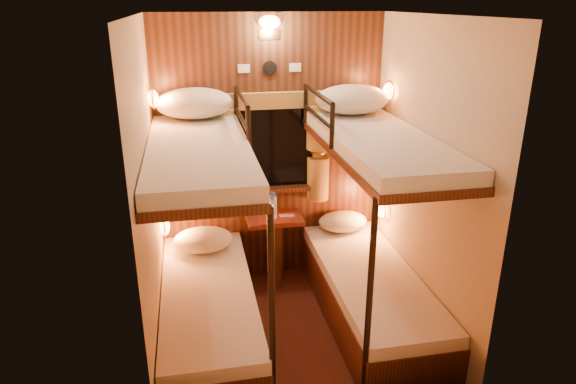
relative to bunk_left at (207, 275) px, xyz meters
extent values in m
plane|color=black|center=(0.65, -0.07, -0.56)|extent=(2.10, 2.10, 0.00)
plane|color=silver|center=(0.65, -0.07, 1.84)|extent=(2.10, 2.10, 0.00)
plane|color=#C6B293|center=(0.65, 0.98, 0.64)|extent=(2.40, 0.00, 2.40)
plane|color=#C6B293|center=(0.65, -1.12, 0.64)|extent=(2.40, 0.00, 2.40)
plane|color=#C6B293|center=(-0.35, -0.07, 0.64)|extent=(0.00, 2.40, 2.40)
plane|color=#C6B293|center=(1.65, -0.07, 0.64)|extent=(0.00, 2.40, 2.40)
cube|color=black|center=(0.65, 0.97, 0.64)|extent=(2.00, 0.03, 2.40)
cube|color=black|center=(0.00, 0.00, -0.38)|extent=(0.70, 1.90, 0.35)
cube|color=silver|center=(0.00, 0.00, -0.16)|extent=(0.68, 1.88, 0.10)
cube|color=black|center=(0.00, 0.00, 0.89)|extent=(0.70, 1.90, 0.06)
cube|color=silver|center=(0.00, 0.00, 0.97)|extent=(0.68, 1.88, 0.10)
cylinder|color=black|center=(0.35, -0.90, 0.17)|extent=(0.04, 0.04, 1.45)
cylinder|color=black|center=(0.35, 0.88, 1.08)|extent=(0.04, 0.04, 0.32)
cylinder|color=black|center=(0.35, 0.03, 1.08)|extent=(0.04, 0.04, 0.32)
cylinder|color=black|center=(0.35, 0.46, 1.24)|extent=(0.04, 0.85, 0.04)
cylinder|color=black|center=(0.35, 0.46, 1.07)|extent=(0.03, 0.85, 0.03)
cube|color=black|center=(1.30, 0.00, -0.38)|extent=(0.70, 1.90, 0.35)
cube|color=silver|center=(1.30, 0.00, -0.16)|extent=(0.68, 1.88, 0.10)
cube|color=black|center=(1.30, 0.00, 0.89)|extent=(0.70, 1.90, 0.06)
cube|color=silver|center=(1.30, 0.00, 0.97)|extent=(0.68, 1.88, 0.10)
cylinder|color=black|center=(0.95, -0.90, 0.17)|extent=(0.04, 0.04, 1.45)
cylinder|color=black|center=(0.95, 0.88, 1.08)|extent=(0.04, 0.04, 0.32)
cylinder|color=black|center=(0.95, 0.03, 1.08)|extent=(0.04, 0.04, 0.32)
cylinder|color=black|center=(0.95, 0.46, 1.24)|extent=(0.04, 0.85, 0.04)
cylinder|color=black|center=(0.95, 0.46, 1.07)|extent=(0.03, 0.85, 0.03)
cube|color=black|center=(0.65, 0.95, 0.69)|extent=(0.98, 0.02, 0.78)
cube|color=black|center=(0.65, 0.94, 0.69)|extent=(0.90, 0.01, 0.70)
cube|color=black|center=(0.65, 0.90, 0.31)|extent=(1.00, 0.12, 0.04)
cube|color=olive|center=(0.65, 0.91, 1.12)|extent=(1.10, 0.06, 0.14)
cylinder|color=olive|center=(0.22, 0.90, 0.87)|extent=(0.22, 0.22, 0.40)
cylinder|color=olive|center=(0.22, 0.90, 0.64)|extent=(0.11, 0.11, 0.12)
cylinder|color=olive|center=(0.22, 0.90, 0.39)|extent=(0.20, 0.20, 0.40)
torus|color=gold|center=(0.22, 0.90, 0.64)|extent=(0.14, 0.14, 0.02)
cylinder|color=olive|center=(1.08, 0.90, 0.87)|extent=(0.22, 0.22, 0.40)
cylinder|color=olive|center=(1.08, 0.90, 0.64)|extent=(0.11, 0.11, 0.12)
cylinder|color=olive|center=(1.08, 0.90, 0.39)|extent=(0.20, 0.20, 0.40)
torus|color=gold|center=(1.08, 0.90, 0.64)|extent=(0.14, 0.14, 0.02)
cylinder|color=black|center=(0.65, 0.95, 1.39)|extent=(0.12, 0.02, 0.12)
cube|color=silver|center=(0.43, 0.95, 1.39)|extent=(0.10, 0.01, 0.07)
cube|color=silver|center=(0.87, 0.95, 1.39)|extent=(0.10, 0.01, 0.07)
cube|color=gold|center=(0.65, 0.95, 1.66)|extent=(0.18, 0.01, 0.08)
ellipsoid|color=#FFCC8C|center=(0.65, 0.93, 1.76)|extent=(0.18, 0.09, 0.11)
ellipsoid|color=orange|center=(-0.31, 0.63, 0.14)|extent=(0.08, 0.20, 0.13)
torus|color=gold|center=(-0.31, 0.63, 0.14)|extent=(0.02, 0.17, 0.17)
ellipsoid|color=orange|center=(-0.31, 0.63, 1.22)|extent=(0.08, 0.20, 0.13)
torus|color=gold|center=(-0.31, 0.63, 1.22)|extent=(0.02, 0.17, 0.17)
ellipsoid|color=orange|center=(1.61, 0.63, 0.14)|extent=(0.08, 0.20, 0.13)
torus|color=gold|center=(1.61, 0.63, 0.14)|extent=(0.02, 0.17, 0.17)
ellipsoid|color=orange|center=(1.61, 0.63, 1.22)|extent=(0.08, 0.20, 0.13)
torus|color=gold|center=(1.61, 0.63, 1.22)|extent=(0.02, 0.17, 0.17)
cube|color=#521B12|center=(0.65, 0.78, 0.07)|extent=(0.50, 0.34, 0.04)
cube|color=black|center=(0.65, 0.78, -0.25)|extent=(0.08, 0.30, 0.61)
cube|color=maroon|center=(0.65, 0.78, 0.09)|extent=(0.30, 0.34, 0.01)
cylinder|color=#99BFE5|center=(0.63, 0.76, 0.20)|extent=(0.07, 0.07, 0.21)
cylinder|color=#425BC8|center=(0.63, 0.76, 0.19)|extent=(0.07, 0.07, 0.07)
cylinder|color=#425BC8|center=(0.63, 0.76, 0.32)|extent=(0.04, 0.04, 0.03)
cylinder|color=#99BFE5|center=(0.62, 0.73, 0.19)|extent=(0.06, 0.06, 0.19)
cylinder|color=#425BC8|center=(0.62, 0.73, 0.18)|extent=(0.06, 0.06, 0.07)
cylinder|color=#425BC8|center=(0.62, 0.73, 0.30)|extent=(0.03, 0.03, 0.03)
cube|color=silver|center=(0.73, 0.78, 0.09)|extent=(0.09, 0.07, 0.01)
cube|color=silver|center=(0.79, 0.77, 0.09)|extent=(0.08, 0.06, 0.01)
ellipsoid|color=white|center=(0.00, 0.62, 0.00)|extent=(0.51, 0.36, 0.20)
ellipsoid|color=white|center=(1.30, 0.79, -0.01)|extent=(0.46, 0.33, 0.18)
ellipsoid|color=white|center=(0.00, 0.75, 1.15)|extent=(0.62, 0.45, 0.25)
ellipsoid|color=white|center=(1.30, 0.67, 1.15)|extent=(0.63, 0.45, 0.25)
camera|label=1|loc=(-0.05, -3.43, 1.93)|focal=32.00mm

